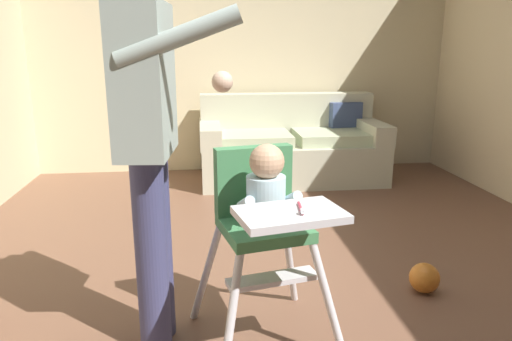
# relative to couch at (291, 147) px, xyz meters

# --- Properties ---
(ground) EXTENTS (6.04, 7.36, 0.10)m
(ground) POSITION_rel_couch_xyz_m (-0.44, -2.39, -0.38)
(ground) COLOR brown
(wall_far) EXTENTS (5.24, 0.06, 2.65)m
(wall_far) POSITION_rel_couch_xyz_m (-0.44, 0.52, 0.99)
(wall_far) COLOR beige
(wall_far) RESTS_ON ground
(couch) EXTENTS (1.85, 0.86, 0.86)m
(couch) POSITION_rel_couch_xyz_m (0.00, 0.00, 0.00)
(couch) COLOR #BDBB9F
(couch) RESTS_ON ground
(high_chair) EXTENTS (0.71, 0.81, 0.95)m
(high_chair) POSITION_rel_couch_xyz_m (-0.65, -2.74, 0.32)
(high_chair) COLOR silver
(high_chair) RESTS_ON ground
(adult_standing) EXTENTS (0.51, 0.53, 1.69)m
(adult_standing) POSITION_rel_couch_xyz_m (-1.14, -2.69, 0.63)
(adult_standing) COLOR #3A3C62
(adult_standing) RESTS_ON ground
(toy_ball) EXTENTS (0.17, 0.17, 0.17)m
(toy_ball) POSITION_rel_couch_xyz_m (0.30, -2.41, -0.25)
(toy_ball) COLOR orange
(toy_ball) RESTS_ON ground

